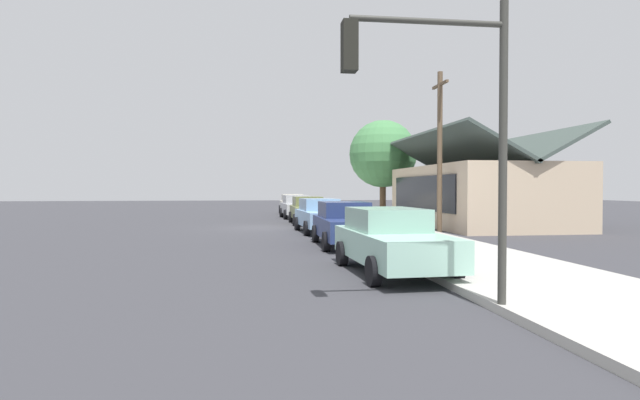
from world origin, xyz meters
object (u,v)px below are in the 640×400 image
object	(u,v)px
car_silver	(297,206)
traffic_light_main	(442,103)
car_skyblue	(320,215)
fire_hydrant_red	(404,239)
car_seafoam	(391,240)
shade_tree	(383,154)
car_olive	(308,210)
utility_pole_wooden	(440,149)
car_navy	(345,223)
car_ivory	(292,204)

from	to	relation	value
car_silver	traffic_light_main	xyz separation A→B (m)	(27.75, -0.11, 2.68)
car_skyblue	fire_hydrant_red	size ratio (longest dim) A/B	6.85
traffic_light_main	car_seafoam	bearing A→B (deg)	175.46
car_seafoam	shade_tree	xyz separation A→B (m)	(-23.23, 5.88, 3.68)
car_skyblue	shade_tree	xyz separation A→B (m)	(-11.46, 6.03, 3.68)
car_olive	car_skyblue	size ratio (longest dim) A/B	0.98
shade_tree	fire_hydrant_red	bearing A→B (deg)	-12.83
car_silver	utility_pole_wooden	world-z (taller)	utility_pole_wooden
fire_hydrant_red	car_navy	bearing A→B (deg)	-154.41
traffic_light_main	fire_hydrant_red	world-z (taller)	traffic_light_main
car_olive	shade_tree	world-z (taller)	shade_tree
car_navy	utility_pole_wooden	world-z (taller)	utility_pole_wooden
shade_tree	traffic_light_main	distance (m)	28.20
car_skyblue	car_olive	bearing A→B (deg)	176.43
car_olive	utility_pole_wooden	bearing A→B (deg)	37.83
car_silver	shade_tree	xyz separation A→B (m)	(0.27, 6.11, 3.68)
car_navy	shade_tree	world-z (taller)	shade_tree
car_silver	car_olive	xyz separation A→B (m)	(5.83, 0.16, 0.00)
car_navy	car_seafoam	xyz separation A→B (m)	(6.02, 0.02, 0.00)
car_silver	car_skyblue	bearing A→B (deg)	-2.09
car_navy	utility_pole_wooden	distance (m)	7.78
shade_tree	traffic_light_main	xyz separation A→B (m)	(27.48, -6.22, -1.01)
car_ivory	fire_hydrant_red	bearing A→B (deg)	3.28
car_navy	utility_pole_wooden	size ratio (longest dim) A/B	0.63
car_navy	utility_pole_wooden	xyz separation A→B (m)	(-4.71, 5.35, 3.11)
car_ivory	traffic_light_main	distance (m)	33.80
car_ivory	traffic_light_main	xyz separation A→B (m)	(33.69, -0.31, 2.67)
car_seafoam	fire_hydrant_red	distance (m)	3.49
car_silver	shade_tree	size ratio (longest dim) A/B	0.64
car_olive	car_ivory	bearing A→B (deg)	179.75
car_navy	traffic_light_main	world-z (taller)	traffic_light_main
traffic_light_main	fire_hydrant_red	xyz separation A→B (m)	(-7.46, 1.66, -2.99)
car_navy	shade_tree	size ratio (longest dim) A/B	0.69
car_skyblue	car_navy	size ratio (longest dim) A/B	1.02
car_skyblue	traffic_light_main	size ratio (longest dim) A/B	0.93
car_ivory	shade_tree	size ratio (longest dim) A/B	0.68
car_silver	car_seafoam	distance (m)	23.50
car_olive	fire_hydrant_red	size ratio (longest dim) A/B	6.73
shade_tree	traffic_light_main	bearing A→B (deg)	-12.75
car_ivory	car_seafoam	bearing A→B (deg)	0.39
utility_pole_wooden	fire_hydrant_red	xyz separation A→B (m)	(7.53, -4.00, -3.43)
car_skyblue	utility_pole_wooden	bearing A→B (deg)	76.50
car_olive	fire_hydrant_red	bearing A→B (deg)	5.47
car_seafoam	car_skyblue	bearing A→B (deg)	178.04
car_seafoam	fire_hydrant_red	xyz separation A→B (m)	(-3.21, 1.32, -0.32)
car_olive	car_seafoam	size ratio (longest dim) A/B	0.97
car_skyblue	traffic_light_main	bearing A→B (deg)	-3.44
car_ivory	utility_pole_wooden	world-z (taller)	utility_pole_wooden
car_seafoam	car_ivory	bearing A→B (deg)	177.35
car_seafoam	fire_hydrant_red	size ratio (longest dim) A/B	6.95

